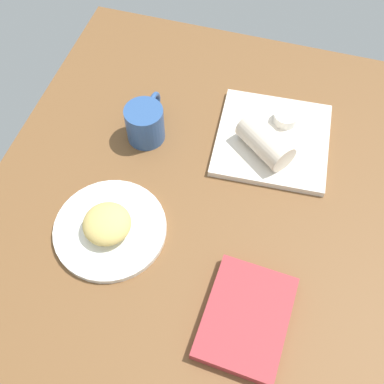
{
  "coord_description": "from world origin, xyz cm",
  "views": [
    {
      "loc": [
        -48.21,
        -13.53,
        88.26
      ],
      "look_at": [
        0.08,
        0.64,
        7.0
      ],
      "focal_mm": 42.84,
      "sensor_mm": 36.0,
      "label": 1
    }
  ],
  "objects_px": {
    "round_plate": "(110,229)",
    "coffee_mug": "(146,122)",
    "breakfast_wrap": "(265,142)",
    "book_stack": "(246,317)",
    "scone_pastry": "(107,224)",
    "square_plate": "(272,139)",
    "sauce_cup": "(285,118)"
  },
  "relations": [
    {
      "from": "sauce_cup",
      "to": "breakfast_wrap",
      "type": "xyz_separation_m",
      "value": [
        -0.1,
        0.03,
        0.02
      ]
    },
    {
      "from": "sauce_cup",
      "to": "coffee_mug",
      "type": "bearing_deg",
      "value": 111.31
    },
    {
      "from": "coffee_mug",
      "to": "round_plate",
      "type": "bearing_deg",
      "value": -177.52
    },
    {
      "from": "square_plate",
      "to": "round_plate",
      "type": "bearing_deg",
      "value": 139.6
    },
    {
      "from": "book_stack",
      "to": "scone_pastry",
      "type": "bearing_deg",
      "value": 72.44
    },
    {
      "from": "round_plate",
      "to": "square_plate",
      "type": "xyz_separation_m",
      "value": [
        0.32,
        -0.27,
        0.0
      ]
    },
    {
      "from": "breakfast_wrap",
      "to": "book_stack",
      "type": "xyz_separation_m",
      "value": [
        -0.38,
        -0.05,
        -0.04
      ]
    },
    {
      "from": "scone_pastry",
      "to": "square_plate",
      "type": "height_order",
      "value": "scone_pastry"
    },
    {
      "from": "round_plate",
      "to": "book_stack",
      "type": "relative_size",
      "value": 1.11
    },
    {
      "from": "breakfast_wrap",
      "to": "book_stack",
      "type": "bearing_deg",
      "value": 44.79
    },
    {
      "from": "round_plate",
      "to": "coffee_mug",
      "type": "bearing_deg",
      "value": 2.48
    },
    {
      "from": "breakfast_wrap",
      "to": "book_stack",
      "type": "height_order",
      "value": "breakfast_wrap"
    },
    {
      "from": "coffee_mug",
      "to": "square_plate",
      "type": "bearing_deg",
      "value": -77.48
    },
    {
      "from": "coffee_mug",
      "to": "book_stack",
      "type": "bearing_deg",
      "value": -138.52
    },
    {
      "from": "sauce_cup",
      "to": "breakfast_wrap",
      "type": "height_order",
      "value": "breakfast_wrap"
    },
    {
      "from": "square_plate",
      "to": "breakfast_wrap",
      "type": "distance_m",
      "value": 0.06
    },
    {
      "from": "scone_pastry",
      "to": "book_stack",
      "type": "distance_m",
      "value": 0.32
    },
    {
      "from": "round_plate",
      "to": "scone_pastry",
      "type": "distance_m",
      "value": 0.03
    },
    {
      "from": "round_plate",
      "to": "breakfast_wrap",
      "type": "distance_m",
      "value": 0.38
    },
    {
      "from": "book_stack",
      "to": "coffee_mug",
      "type": "bearing_deg",
      "value": 41.48
    },
    {
      "from": "breakfast_wrap",
      "to": "coffee_mug",
      "type": "bearing_deg",
      "value": -48.13
    },
    {
      "from": "square_plate",
      "to": "coffee_mug",
      "type": "bearing_deg",
      "value": 102.52
    },
    {
      "from": "square_plate",
      "to": "coffee_mug",
      "type": "distance_m",
      "value": 0.29
    },
    {
      "from": "round_plate",
      "to": "coffee_mug",
      "type": "xyz_separation_m",
      "value": [
        0.26,
        0.01,
        0.04
      ]
    },
    {
      "from": "sauce_cup",
      "to": "book_stack",
      "type": "relative_size",
      "value": 0.27
    },
    {
      "from": "scone_pastry",
      "to": "book_stack",
      "type": "bearing_deg",
      "value": -107.56
    },
    {
      "from": "scone_pastry",
      "to": "sauce_cup",
      "type": "distance_m",
      "value": 0.48
    },
    {
      "from": "breakfast_wrap",
      "to": "coffee_mug",
      "type": "xyz_separation_m",
      "value": [
        -0.02,
        0.27,
        -0.0
      ]
    },
    {
      "from": "breakfast_wrap",
      "to": "coffee_mug",
      "type": "relative_size",
      "value": 0.95
    },
    {
      "from": "scone_pastry",
      "to": "square_plate",
      "type": "relative_size",
      "value": 0.38
    },
    {
      "from": "round_plate",
      "to": "coffee_mug",
      "type": "distance_m",
      "value": 0.26
    },
    {
      "from": "book_stack",
      "to": "round_plate",
      "type": "bearing_deg",
      "value": 71.68
    }
  ]
}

